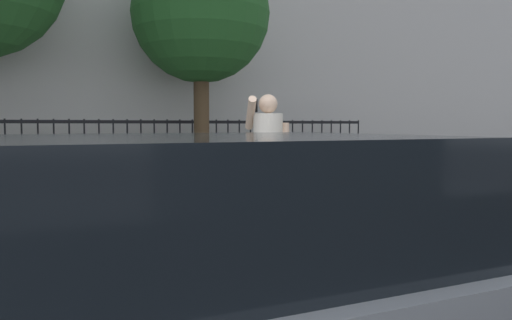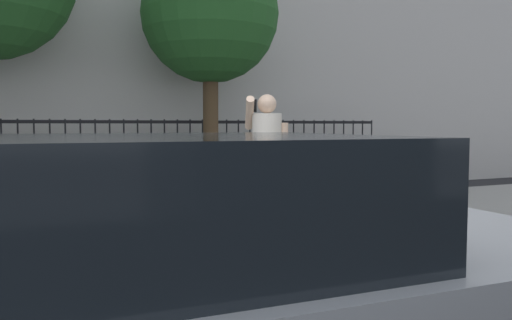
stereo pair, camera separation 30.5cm
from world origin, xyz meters
name	(u,v)px [view 2 (the right image)]	position (x,y,z in m)	size (l,w,h in m)	color
ground_plane	(217,308)	(0.00, 0.00, 0.00)	(60.00, 60.00, 0.00)	black
sidewalk	(152,244)	(0.00, 2.20, 0.07)	(28.00, 4.40, 0.15)	gray
iron_fence	(103,151)	(0.00, 5.90, 1.02)	(12.03, 0.04, 1.60)	black
parked_hatchback	(191,299)	(-0.75, -1.68, 0.70)	(4.24, 1.95, 1.45)	#ADAFB5
pedestrian_on_phone	(269,156)	(1.20, 1.47, 1.14)	(0.72, 0.54, 1.70)	beige
street_bench	(372,174)	(4.06, 3.32, 0.65)	(1.60, 0.45, 0.95)	brown
street_tree_mid	(210,16)	(1.86, 5.28, 3.49)	(2.52, 2.52, 4.78)	#4C3823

